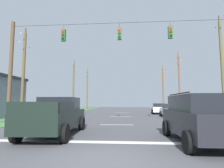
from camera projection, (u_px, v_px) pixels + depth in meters
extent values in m
plane|color=#47474C|center=(103.00, 160.00, 5.31)|extent=(120.00, 120.00, 0.00)
cube|color=white|center=(110.00, 142.00, 7.66)|extent=(14.31, 0.45, 0.01)
cube|color=white|center=(117.00, 125.00, 13.61)|extent=(2.50, 0.15, 0.01)
cube|color=white|center=(120.00, 117.00, 21.35)|extent=(2.50, 0.15, 0.01)
cube|color=white|center=(122.00, 113.00, 29.47)|extent=(2.50, 0.15, 0.01)
cylinder|color=#4F3B27|center=(10.00, 71.00, 14.57)|extent=(0.30, 0.30, 8.28)
cylinder|color=black|center=(115.00, 23.00, 14.31)|extent=(16.84, 0.02, 0.02)
cylinder|color=black|center=(64.00, 27.00, 14.60)|extent=(0.02, 0.02, 0.41)
cube|color=#19471E|center=(63.00, 35.00, 14.53)|extent=(0.32, 0.24, 0.95)
cylinder|color=red|center=(63.00, 31.00, 14.42)|extent=(0.20, 0.04, 0.20)
cylinder|color=#352203|center=(63.00, 35.00, 14.39)|extent=(0.20, 0.04, 0.20)
cylinder|color=black|center=(63.00, 38.00, 14.36)|extent=(0.20, 0.04, 0.20)
cylinder|color=black|center=(119.00, 25.00, 14.26)|extent=(0.02, 0.02, 0.41)
cube|color=#19471E|center=(119.00, 34.00, 14.19)|extent=(0.32, 0.24, 0.95)
cylinder|color=red|center=(119.00, 29.00, 14.08)|extent=(0.20, 0.04, 0.20)
cylinder|color=#352203|center=(119.00, 33.00, 14.05)|extent=(0.20, 0.04, 0.20)
cylinder|color=black|center=(119.00, 37.00, 14.02)|extent=(0.20, 0.04, 0.20)
cylinder|color=black|center=(170.00, 24.00, 13.97)|extent=(0.02, 0.02, 0.41)
cube|color=#19471E|center=(170.00, 32.00, 13.90)|extent=(0.32, 0.24, 0.95)
cylinder|color=red|center=(171.00, 28.00, 13.79)|extent=(0.20, 0.04, 0.20)
cylinder|color=#352203|center=(171.00, 32.00, 13.76)|extent=(0.20, 0.04, 0.20)
cylinder|color=black|center=(171.00, 36.00, 13.73)|extent=(0.20, 0.04, 0.20)
cube|color=black|center=(56.00, 119.00, 9.39)|extent=(2.26, 5.49, 0.85)
cube|color=black|center=(60.00, 104.00, 10.11)|extent=(1.94, 1.99, 0.70)
cube|color=black|center=(25.00, 107.00, 8.14)|extent=(0.21, 2.38, 0.45)
cube|color=black|center=(67.00, 107.00, 8.09)|extent=(0.21, 2.38, 0.45)
cube|color=black|center=(32.00, 108.00, 6.82)|extent=(1.96, 0.19, 0.45)
cylinder|color=black|center=(49.00, 123.00, 11.20)|extent=(0.32, 0.81, 0.80)
cylinder|color=black|center=(82.00, 123.00, 11.15)|extent=(0.32, 0.81, 0.80)
cylinder|color=black|center=(17.00, 133.00, 7.55)|extent=(0.32, 0.81, 0.80)
cylinder|color=black|center=(64.00, 133.00, 7.49)|extent=(0.32, 0.81, 0.80)
cube|color=black|center=(199.00, 122.00, 7.54)|extent=(1.97, 4.81, 0.95)
cube|color=black|center=(199.00, 103.00, 7.47)|extent=(1.81, 3.21, 0.65)
cylinder|color=black|center=(178.00, 94.00, 7.57)|extent=(0.06, 2.72, 0.05)
cylinder|color=black|center=(220.00, 94.00, 7.44)|extent=(0.06, 2.72, 0.05)
cylinder|color=black|center=(166.00, 128.00, 9.18)|extent=(0.26, 0.76, 0.76)
cylinder|color=black|center=(206.00, 128.00, 9.04)|extent=(0.26, 0.76, 0.76)
cylinder|color=black|center=(189.00, 142.00, 5.94)|extent=(0.26, 0.76, 0.76)
cube|color=silver|center=(171.00, 111.00, 20.45)|extent=(1.82, 4.31, 0.70)
cube|color=black|center=(171.00, 106.00, 20.51)|extent=(1.63, 2.11, 0.50)
cylinder|color=black|center=(161.00, 114.00, 21.89)|extent=(0.22, 0.64, 0.64)
cylinder|color=black|center=(176.00, 114.00, 21.76)|extent=(0.22, 0.64, 0.64)
cylinder|color=black|center=(166.00, 115.00, 19.08)|extent=(0.22, 0.64, 0.64)
cylinder|color=black|center=(183.00, 115.00, 18.95)|extent=(0.22, 0.64, 0.64)
cube|color=silver|center=(159.00, 109.00, 26.66)|extent=(2.22, 4.46, 0.70)
cube|color=black|center=(159.00, 105.00, 26.72)|extent=(1.82, 2.25, 0.50)
cylinder|color=black|center=(152.00, 111.00, 28.17)|extent=(0.28, 0.66, 0.64)
cylinder|color=black|center=(164.00, 111.00, 27.86)|extent=(0.28, 0.66, 0.64)
cylinder|color=black|center=(153.00, 112.00, 25.39)|extent=(0.28, 0.66, 0.64)
cylinder|color=black|center=(166.00, 112.00, 25.08)|extent=(0.28, 0.66, 0.64)
cube|color=black|center=(181.00, 109.00, 29.60)|extent=(4.37, 1.98, 0.70)
cube|color=black|center=(181.00, 105.00, 29.66)|extent=(2.17, 1.71, 0.50)
cylinder|color=black|center=(188.00, 110.00, 30.41)|extent=(0.65, 0.25, 0.64)
cylinder|color=black|center=(192.00, 111.00, 28.62)|extent=(0.65, 0.25, 0.64)
cylinder|color=black|center=(171.00, 110.00, 30.51)|extent=(0.65, 0.25, 0.64)
cylinder|color=black|center=(174.00, 111.00, 28.72)|extent=(0.65, 0.25, 0.64)
cylinder|color=brown|center=(222.00, 70.00, 16.70)|extent=(0.27, 0.27, 9.31)
cube|color=brown|center=(220.00, 25.00, 17.12)|extent=(0.12, 0.12, 1.95)
cylinder|color=#B2B7BC|center=(216.00, 27.00, 17.91)|extent=(0.08, 0.08, 0.12)
cylinder|color=#B2B7BC|center=(224.00, 20.00, 16.36)|extent=(0.08, 0.08, 0.12)
cylinder|color=brown|center=(179.00, 83.00, 29.81)|extent=(0.26, 0.26, 9.60)
cube|color=brown|center=(178.00, 57.00, 30.25)|extent=(0.12, 0.12, 1.98)
cylinder|color=#B2B7BC|center=(177.00, 57.00, 31.04)|extent=(0.08, 0.08, 0.12)
cylinder|color=#B2B7BC|center=(180.00, 55.00, 29.47)|extent=(0.08, 0.08, 0.12)
cube|color=brown|center=(179.00, 62.00, 30.16)|extent=(0.12, 0.12, 2.34)
cylinder|color=#B2B7BC|center=(177.00, 63.00, 31.10)|extent=(0.08, 0.08, 0.12)
cylinder|color=#B2B7BC|center=(180.00, 60.00, 29.24)|extent=(0.08, 0.08, 0.12)
cylinder|color=brown|center=(163.00, 88.00, 43.20)|extent=(0.33, 0.33, 10.02)
cube|color=brown|center=(163.00, 69.00, 43.66)|extent=(0.12, 0.12, 1.94)
cylinder|color=#B2B7BC|center=(162.00, 69.00, 44.44)|extent=(0.08, 0.08, 0.12)
cylinder|color=#B2B7BC|center=(163.00, 68.00, 42.90)|extent=(0.08, 0.08, 0.12)
cube|color=brown|center=(163.00, 73.00, 43.57)|extent=(0.12, 0.12, 1.96)
cylinder|color=#B2B7BC|center=(162.00, 73.00, 44.36)|extent=(0.08, 0.08, 0.12)
cylinder|color=#B2B7BC|center=(163.00, 72.00, 42.81)|extent=(0.08, 0.08, 0.12)
cylinder|color=brown|center=(23.00, 76.00, 17.61)|extent=(0.28, 0.28, 8.52)
cube|color=brown|center=(25.00, 37.00, 17.99)|extent=(0.12, 0.12, 1.84)
cylinder|color=#B2B7BC|center=(29.00, 38.00, 18.74)|extent=(0.08, 0.08, 0.12)
cylinder|color=#B2B7BC|center=(21.00, 33.00, 17.27)|extent=(0.08, 0.08, 0.12)
cube|color=brown|center=(25.00, 46.00, 17.90)|extent=(0.12, 0.12, 2.19)
cylinder|color=#B2B7BC|center=(29.00, 47.00, 18.79)|extent=(0.08, 0.08, 0.12)
cylinder|color=#B2B7BC|center=(20.00, 42.00, 17.05)|extent=(0.08, 0.08, 0.12)
cylinder|color=brown|center=(73.00, 87.00, 32.73)|extent=(0.31, 0.31, 8.86)
cube|color=brown|center=(74.00, 65.00, 33.13)|extent=(0.12, 0.12, 2.12)
cylinder|color=#B2B7BC|center=(75.00, 65.00, 33.98)|extent=(0.08, 0.08, 0.12)
cylinder|color=#B2B7BC|center=(73.00, 63.00, 32.30)|extent=(0.08, 0.08, 0.12)
cylinder|color=brown|center=(87.00, 89.00, 45.97)|extent=(0.33, 0.33, 9.89)
cube|color=brown|center=(87.00, 72.00, 46.43)|extent=(0.12, 0.12, 1.91)
cylinder|color=#B2B7BC|center=(88.00, 72.00, 47.20)|extent=(0.08, 0.08, 0.12)
cylinder|color=#B2B7BC|center=(87.00, 71.00, 45.68)|extent=(0.08, 0.08, 0.12)
cube|color=brown|center=(87.00, 75.00, 46.33)|extent=(0.12, 0.12, 2.25)
cylinder|color=#B2B7BC|center=(88.00, 75.00, 47.24)|extent=(0.08, 0.08, 0.12)
cylinder|color=#B2B7BC|center=(87.00, 74.00, 45.45)|extent=(0.08, 0.08, 0.12)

